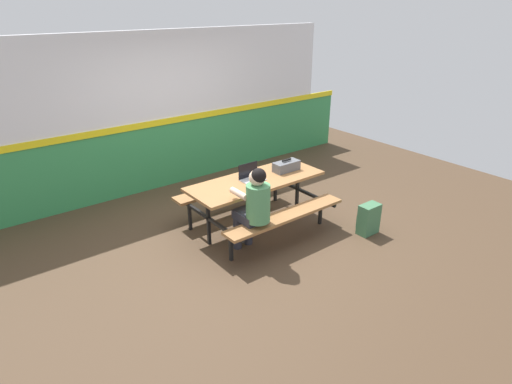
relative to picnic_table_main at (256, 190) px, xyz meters
name	(u,v)px	position (x,y,z in m)	size (l,w,h in m)	color
ground_plane	(243,232)	(-0.23, 0.00, -0.59)	(10.00, 10.00, 0.02)	#4C3826
accent_backdrop	(164,115)	(-0.23, 2.23, 0.67)	(8.00, 0.14, 2.60)	#338C4C
picnic_table_main	(256,190)	(0.00, 0.00, 0.00)	(1.95, 1.56, 0.74)	#9E6B3D
student_nearer	(254,204)	(-0.46, -0.56, 0.13)	(0.36, 0.53, 1.21)	#2D2D38
laptop_silver	(251,177)	(-0.06, 0.04, 0.21)	(0.32, 0.22, 0.22)	silver
toolbox_grey	(286,166)	(0.56, 0.00, 0.24)	(0.40, 0.18, 0.18)	#595B60
backpack_dark	(368,219)	(1.13, -1.10, -0.36)	(0.30, 0.22, 0.44)	#3F724C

